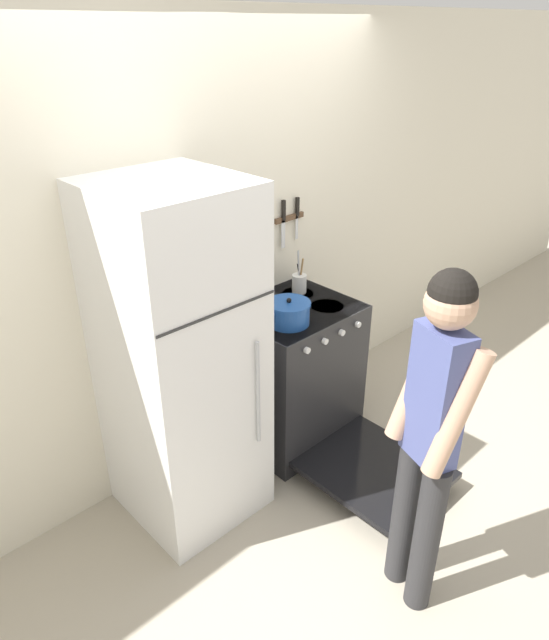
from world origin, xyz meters
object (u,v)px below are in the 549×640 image
at_px(refrigerator, 181,362).
at_px(tea_kettle, 261,298).
at_px(stove_range, 297,376).
at_px(utensil_jar, 299,283).
at_px(person, 430,431).
at_px(dutch_oven_pot, 289,313).

distance_m(refrigerator, tea_kettle, 0.71).
bearing_deg(stove_range, tea_kettle, 132.65).
relative_size(utensil_jar, person, 0.17).
bearing_deg(refrigerator, utensil_jar, 8.91).
relative_size(tea_kettle, utensil_jar, 0.82).
height_order(tea_kettle, person, person).
bearing_deg(refrigerator, person, -71.20).
bearing_deg(person, dutch_oven_pot, 5.71).
relative_size(stove_range, utensil_jar, 4.90).
xyz_separation_m(dutch_oven_pot, person, (-0.27, -1.10, -0.05)).
relative_size(refrigerator, tea_kettle, 8.01).
height_order(refrigerator, stove_range, refrigerator).
distance_m(tea_kettle, person, 1.38).
bearing_deg(utensil_jar, tea_kettle, -178.93).
bearing_deg(tea_kettle, dutch_oven_pot, -92.96).
bearing_deg(refrigerator, stove_range, -0.66).
relative_size(refrigerator, person, 1.10).
distance_m(tea_kettle, utensil_jar, 0.33).
distance_m(refrigerator, stove_range, 0.96).
height_order(utensil_jar, person, person).
bearing_deg(dutch_oven_pot, tea_kettle, 87.04).
distance_m(stove_range, person, 1.36).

